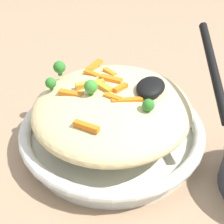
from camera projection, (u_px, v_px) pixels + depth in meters
ground_plane at (112, 141)px, 0.49m from camera, size 2.40×2.40×0.00m
serving_bowl at (112, 131)px, 0.48m from camera, size 0.29×0.29×0.04m
pasta_mound at (112, 107)px, 0.45m from camera, size 0.25×0.24×0.06m
carrot_piece_0 at (112, 97)px, 0.42m from camera, size 0.01×0.03×0.01m
carrot_piece_1 at (121, 88)px, 0.43m from camera, size 0.03×0.02×0.01m
carrot_piece_2 at (94, 65)px, 0.50m from camera, size 0.04×0.01×0.01m
carrot_piece_3 at (86, 126)px, 0.37m from camera, size 0.01×0.03×0.01m
carrot_piece_4 at (110, 72)px, 0.48m from camera, size 0.02×0.03×0.01m
carrot_piece_5 at (104, 86)px, 0.43m from camera, size 0.02×0.03×0.01m
carrot_piece_6 at (71, 94)px, 0.43m from camera, size 0.01×0.04×0.01m
carrot_piece_7 at (127, 100)px, 0.41m from camera, size 0.03×0.04×0.01m
carrot_piece_8 at (92, 74)px, 0.47m from camera, size 0.01×0.03×0.01m
carrot_piece_9 at (91, 83)px, 0.44m from camera, size 0.03×0.04×0.01m
carrot_piece_10 at (111, 79)px, 0.45m from camera, size 0.01×0.04×0.01m
broccoli_floret_0 at (91, 87)px, 0.42m from camera, size 0.02×0.02×0.02m
broccoli_floret_1 at (51, 83)px, 0.44m from camera, size 0.02×0.02×0.02m
broccoli_floret_2 at (59, 67)px, 0.47m from camera, size 0.02×0.02×0.02m
broccoli_floret_3 at (148, 105)px, 0.39m from camera, size 0.02×0.02×0.02m
serving_spoon at (174, 80)px, 0.42m from camera, size 0.16×0.14×0.07m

